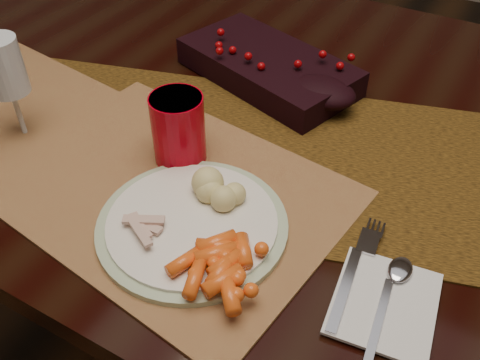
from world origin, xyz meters
The scene contains 14 objects.
floor centered at (0.00, 0.00, 0.00)m, with size 5.00×5.00×0.00m, color black.
dining_table centered at (0.00, 0.00, 0.38)m, with size 1.80×1.00×0.75m, color black.
table_runner centered at (0.05, -0.09, 0.75)m, with size 1.83×0.38×0.00m, color #4B2C0E.
centerpiece centered at (-0.15, 0.07, 0.79)m, with size 0.32×0.16×0.06m, color black, non-canonical shape.
placemat_main centered at (-0.13, -0.26, 0.75)m, with size 0.48×0.35×0.00m, color brown.
dinner_plate centered at (-0.06, -0.31, 0.76)m, with size 0.25×0.25×0.01m, color white.
baby_carrots centered at (0.00, -0.36, 0.78)m, with size 0.11×0.09×0.02m, color #F45A18, non-canonical shape.
mashed_potatoes centered at (-0.05, -0.25, 0.79)m, with size 0.08×0.07×0.04m, color beige, non-canonical shape.
turkey_shreds centered at (-0.10, -0.36, 0.78)m, with size 0.07×0.06×0.02m, color tan, non-canonical shape.
napkin centered at (0.20, -0.30, 0.76)m, with size 0.11×0.13×0.00m, color silver.
fork centered at (0.15, -0.29, 0.76)m, with size 0.02×0.16×0.00m, color white, non-canonical shape.
spoon centered at (0.20, -0.30, 0.76)m, with size 0.03×0.14×0.00m, color silver, non-canonical shape.
red_cup centered at (-0.16, -0.20, 0.81)m, with size 0.08×0.08×0.11m, color #AF0011.
wine_glass centered at (-0.41, -0.27, 0.83)m, with size 0.06×0.06×0.17m, color silver, non-canonical shape.
Camera 1 is at (0.23, -0.69, 1.27)m, focal length 40.00 mm.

